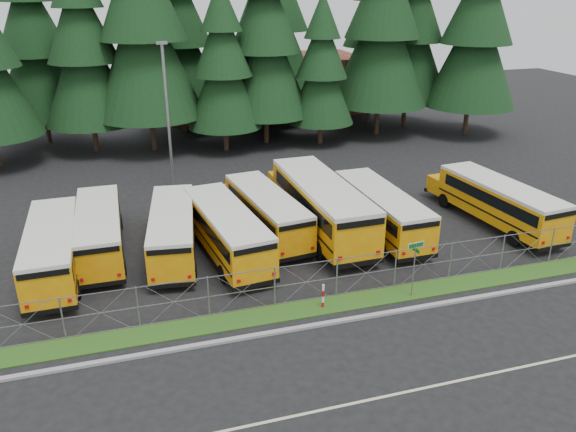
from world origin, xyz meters
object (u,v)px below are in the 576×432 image
(bus_0, at_px, (53,250))
(striped_bollard, at_px, (323,296))
(bus_1, at_px, (100,232))
(street_sign, at_px, (415,258))
(bus_east, at_px, (495,203))
(bus_3, at_px, (225,231))
(light_standard, at_px, (167,112))
(bus_2, at_px, (173,231))
(bus_6, at_px, (378,211))
(bus_5, at_px, (319,206))
(bus_4, at_px, (265,213))

(bus_0, relative_size, striped_bollard, 8.40)
(bus_1, distance_m, street_sign, 16.62)
(bus_east, bearing_deg, bus_3, 172.27)
(street_sign, distance_m, striped_bollard, 4.58)
(bus_east, xyz_separation_m, light_standard, (-18.06, 12.05, 4.15))
(bus_2, xyz_separation_m, bus_3, (2.65, -0.94, 0.06))
(bus_3, xyz_separation_m, bus_6, (9.15, 0.31, -0.01))
(bus_3, relative_size, light_standard, 1.01)
(bus_3, relative_size, bus_east, 0.99)
(bus_2, height_order, striped_bollard, bus_2)
(bus_1, distance_m, bus_5, 12.32)
(bus_0, bearing_deg, striped_bollard, -31.88)
(bus_2, bearing_deg, bus_3, -12.20)
(bus_4, xyz_separation_m, light_standard, (-4.34, 9.43, 4.20))
(bus_3, height_order, street_sign, street_sign)
(bus_1, xyz_separation_m, bus_east, (22.90, -2.61, 0.07))
(bus_3, distance_m, striped_bollard, 7.46)
(bus_2, xyz_separation_m, light_standard, (1.05, 10.51, 4.21))
(bus_2, distance_m, bus_3, 2.82)
(striped_bollard, bearing_deg, light_standard, 104.78)
(bus_4, xyz_separation_m, bus_5, (3.12, -0.65, 0.30))
(bus_4, height_order, street_sign, street_sign)
(bus_0, xyz_separation_m, bus_6, (17.79, 0.01, 0.01))
(bus_0, xyz_separation_m, bus_1, (2.21, 1.71, -0.03))
(bus_6, xyz_separation_m, striped_bollard, (-5.96, -7.02, -0.74))
(bus_3, height_order, bus_east, bus_east)
(bus_1, bearing_deg, bus_2, -16.08)
(bus_4, relative_size, bus_5, 0.81)
(bus_4, height_order, light_standard, light_standard)
(bus_3, bearing_deg, striped_bollard, -71.79)
(bus_0, relative_size, bus_1, 1.03)
(bus_4, height_order, bus_6, bus_6)
(bus_6, distance_m, striped_bollard, 9.24)
(bus_2, xyz_separation_m, striped_bollard, (5.84, -7.65, -0.69))
(striped_bollard, bearing_deg, bus_east, 24.71)
(bus_5, xyz_separation_m, light_standard, (-7.46, 10.08, 3.90))
(bus_2, relative_size, bus_6, 0.96)
(bus_1, relative_size, bus_6, 0.96)
(bus_2, relative_size, striped_bollard, 8.19)
(bus_4, bearing_deg, light_standard, 107.56)
(bus_0, height_order, light_standard, light_standard)
(bus_2, relative_size, bus_5, 0.80)
(bus_0, relative_size, bus_6, 0.99)
(bus_2, distance_m, light_standard, 11.37)
(bus_4, distance_m, bus_6, 6.63)
(bus_0, distance_m, bus_2, 6.03)
(bus_0, relative_size, light_standard, 0.99)
(bus_0, bearing_deg, bus_east, -3.30)
(bus_3, relative_size, street_sign, 3.66)
(bus_3, xyz_separation_m, bus_5, (5.86, 1.36, 0.25))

